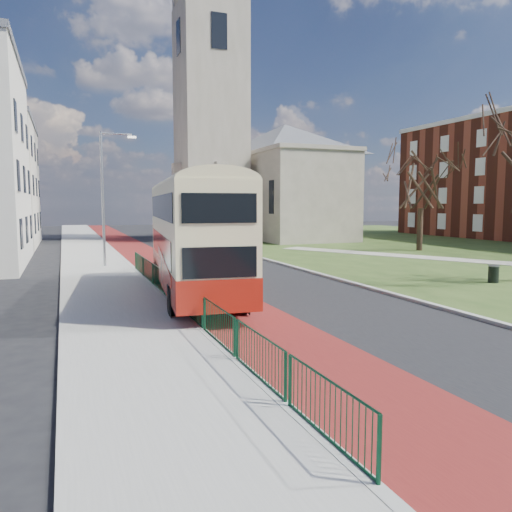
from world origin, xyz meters
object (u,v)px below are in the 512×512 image
streetlamp (105,192)px  litter_bin (493,274)px  bus (194,231)px  winter_tree_far (422,175)px

streetlamp → litter_bin: size_ratio=9.45×
bus → winter_tree_far: winter_tree_far is taller
winter_tree_far → bus: bearing=-149.1°
winter_tree_far → litter_bin: bearing=-117.6°
bus → litter_bin: size_ratio=13.87×
streetlamp → bus: 11.78m
bus → winter_tree_far: bearing=37.1°
bus → litter_bin: bus is taller
litter_bin → bus: bearing=173.3°
bus → litter_bin: 14.77m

